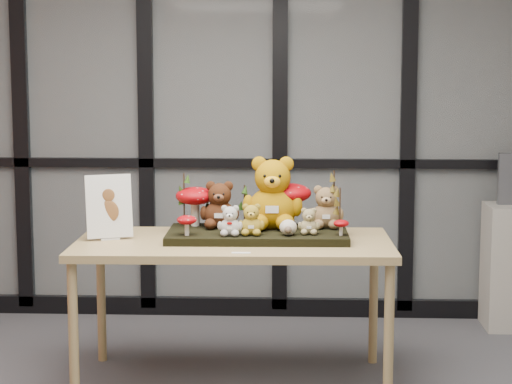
{
  "coord_description": "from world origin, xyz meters",
  "views": [
    {
      "loc": [
        0.56,
        -3.71,
        1.69
      ],
      "look_at": [
        0.35,
        1.05,
        1.05
      ],
      "focal_mm": 65.0,
      "sensor_mm": 36.0,
      "label": 1
    }
  ],
  "objects_px": {
    "mushroom_front_right": "(341,227)",
    "sign_holder": "(109,209)",
    "bear_pooh_yellow": "(273,189)",
    "bear_brown_medium": "(220,202)",
    "bear_small_yellow": "(251,218)",
    "bear_white_bow": "(230,219)",
    "bear_beige_small": "(309,220)",
    "mushroom_back_right": "(290,203)",
    "mushroom_front_left": "(187,224)",
    "display_table": "(234,253)",
    "mushroom_back_left": "(195,204)",
    "bear_tan_back": "(326,204)",
    "plush_cream_hedgehog": "(288,227)",
    "diorama_tray": "(258,235)"
  },
  "relations": [
    {
      "from": "bear_small_yellow",
      "to": "mushroom_back_right",
      "type": "height_order",
      "value": "mushroom_back_right"
    },
    {
      "from": "display_table",
      "to": "mushroom_front_right",
      "type": "relative_size",
      "value": 18.64
    },
    {
      "from": "mushroom_back_right",
      "to": "mushroom_front_left",
      "type": "distance_m",
      "value": 0.62
    },
    {
      "from": "bear_tan_back",
      "to": "bear_white_bow",
      "type": "distance_m",
      "value": 0.57
    },
    {
      "from": "plush_cream_hedgehog",
      "to": "mushroom_front_left",
      "type": "distance_m",
      "value": 0.53
    },
    {
      "from": "bear_brown_medium",
      "to": "bear_tan_back",
      "type": "xyz_separation_m",
      "value": [
        0.58,
        0.02,
        -0.01
      ]
    },
    {
      "from": "mushroom_back_left",
      "to": "mushroom_front_right",
      "type": "relative_size",
      "value": 2.63
    },
    {
      "from": "bear_small_yellow",
      "to": "bear_beige_small",
      "type": "bearing_deg",
      "value": 5.34
    },
    {
      "from": "bear_tan_back",
      "to": "mushroom_front_left",
      "type": "height_order",
      "value": "bear_tan_back"
    },
    {
      "from": "bear_pooh_yellow",
      "to": "bear_brown_medium",
      "type": "height_order",
      "value": "bear_pooh_yellow"
    },
    {
      "from": "display_table",
      "to": "sign_holder",
      "type": "xyz_separation_m",
      "value": [
        -0.66,
        0.01,
        0.23
      ]
    },
    {
      "from": "bear_brown_medium",
      "to": "mushroom_back_left",
      "type": "bearing_deg",
      "value": 158.36
    },
    {
      "from": "bear_brown_medium",
      "to": "sign_holder",
      "type": "height_order",
      "value": "sign_holder"
    },
    {
      "from": "bear_tan_back",
      "to": "sign_holder",
      "type": "height_order",
      "value": "sign_holder"
    },
    {
      "from": "bear_brown_medium",
      "to": "bear_tan_back",
      "type": "bearing_deg",
      "value": 1.27
    },
    {
      "from": "display_table",
      "to": "mushroom_front_left",
      "type": "distance_m",
      "value": 0.3
    },
    {
      "from": "mushroom_back_right",
      "to": "bear_tan_back",
      "type": "bearing_deg",
      "value": -12.86
    },
    {
      "from": "bear_white_bow",
      "to": "diorama_tray",
      "type": "bearing_deg",
      "value": 44.79
    },
    {
      "from": "plush_cream_hedgehog",
      "to": "sign_holder",
      "type": "relative_size",
      "value": 0.26
    },
    {
      "from": "bear_pooh_yellow",
      "to": "bear_white_bow",
      "type": "distance_m",
      "value": 0.35
    },
    {
      "from": "bear_small_yellow",
      "to": "sign_holder",
      "type": "xyz_separation_m",
      "value": [
        -0.76,
        0.06,
        0.03
      ]
    },
    {
      "from": "mushroom_back_right",
      "to": "mushroom_front_left",
      "type": "bearing_deg",
      "value": -149.61
    },
    {
      "from": "bear_brown_medium",
      "to": "plush_cream_hedgehog",
      "type": "distance_m",
      "value": 0.44
    },
    {
      "from": "bear_beige_small",
      "to": "mushroom_back_right",
      "type": "height_order",
      "value": "mushroom_back_right"
    },
    {
      "from": "bear_pooh_yellow",
      "to": "mushroom_front_right",
      "type": "height_order",
      "value": "bear_pooh_yellow"
    },
    {
      "from": "bear_white_bow",
      "to": "sign_holder",
      "type": "bearing_deg",
      "value": 171.64
    },
    {
      "from": "bear_pooh_yellow",
      "to": "mushroom_back_right",
      "type": "xyz_separation_m",
      "value": [
        0.09,
        0.06,
        -0.08
      ]
    },
    {
      "from": "bear_brown_medium",
      "to": "bear_white_bow",
      "type": "bearing_deg",
      "value": -73.69
    },
    {
      "from": "diorama_tray",
      "to": "bear_brown_medium",
      "type": "xyz_separation_m",
      "value": [
        -0.21,
        0.09,
        0.16
      ]
    },
    {
      "from": "bear_pooh_yellow",
      "to": "mushroom_back_left",
      "type": "distance_m",
      "value": 0.44
    },
    {
      "from": "display_table",
      "to": "sign_holder",
      "type": "distance_m",
      "value": 0.7
    },
    {
      "from": "bear_small_yellow",
      "to": "mushroom_back_left",
      "type": "xyz_separation_m",
      "value": [
        -0.32,
        0.26,
        0.03
      ]
    },
    {
      "from": "bear_pooh_yellow",
      "to": "plush_cream_hedgehog",
      "type": "distance_m",
      "value": 0.29
    },
    {
      "from": "plush_cream_hedgehog",
      "to": "mushroom_front_left",
      "type": "bearing_deg",
      "value": -178.35
    },
    {
      "from": "bear_small_yellow",
      "to": "mushroom_front_left",
      "type": "bearing_deg",
      "value": -176.03
    },
    {
      "from": "bear_brown_medium",
      "to": "plush_cream_hedgehog",
      "type": "xyz_separation_m",
      "value": [
        0.38,
        -0.22,
        -0.09
      ]
    },
    {
      "from": "bear_pooh_yellow",
      "to": "bear_small_yellow",
      "type": "relative_size",
      "value": 2.37
    },
    {
      "from": "bear_beige_small",
      "to": "mushroom_front_left",
      "type": "distance_m",
      "value": 0.64
    },
    {
      "from": "bear_pooh_yellow",
      "to": "bear_beige_small",
      "type": "relative_size",
      "value": 2.8
    },
    {
      "from": "display_table",
      "to": "bear_small_yellow",
      "type": "relative_size",
      "value": 9.29
    },
    {
      "from": "plush_cream_hedgehog",
      "to": "sign_holder",
      "type": "distance_m",
      "value": 0.96
    },
    {
      "from": "display_table",
      "to": "plush_cream_hedgehog",
      "type": "distance_m",
      "value": 0.33
    },
    {
      "from": "bear_small_yellow",
      "to": "sign_holder",
      "type": "bearing_deg",
      "value": 174.27
    },
    {
      "from": "display_table",
      "to": "bear_beige_small",
      "type": "xyz_separation_m",
      "value": [
        0.4,
        -0.02,
        0.18
      ]
    },
    {
      "from": "diorama_tray",
      "to": "mushroom_back_right",
      "type": "bearing_deg",
      "value": 42.25
    },
    {
      "from": "sign_holder",
      "to": "bear_small_yellow",
      "type": "bearing_deg",
      "value": -25.59
    },
    {
      "from": "bear_pooh_yellow",
      "to": "bear_beige_small",
      "type": "height_order",
      "value": "bear_pooh_yellow"
    },
    {
      "from": "plush_cream_hedgehog",
      "to": "mushroom_back_left",
      "type": "relative_size",
      "value": 0.38
    },
    {
      "from": "mushroom_front_right",
      "to": "bear_beige_small",
      "type": "bearing_deg",
      "value": 170.02
    },
    {
      "from": "mushroom_front_right",
      "to": "sign_holder",
      "type": "distance_m",
      "value": 1.23
    }
  ]
}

